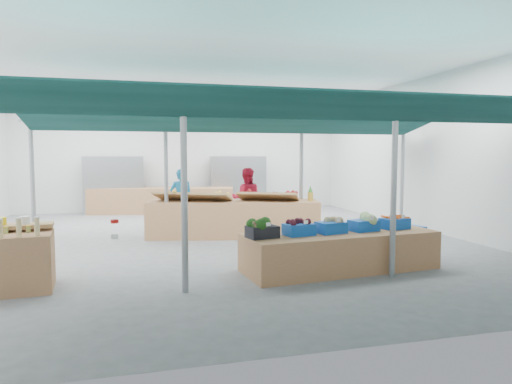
% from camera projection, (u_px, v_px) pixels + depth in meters
% --- Properties ---
extents(floor, '(13.00, 13.00, 0.00)m').
position_uv_depth(floor, '(210.00, 241.00, 11.02)').
color(floor, slate).
rests_on(floor, ground).
extents(hall, '(13.00, 13.00, 13.00)m').
position_uv_depth(hall, '(201.00, 134.00, 12.19)').
color(hall, silver).
rests_on(hall, ground).
extents(pole_grid, '(10.00, 4.60, 3.00)m').
position_uv_depth(pole_grid, '(259.00, 168.00, 9.37)').
color(pole_grid, gray).
rests_on(pole_grid, floor).
extents(awnings, '(9.50, 7.08, 0.30)m').
position_uv_depth(awnings, '(259.00, 120.00, 9.29)').
color(awnings, '#0B312F').
rests_on(awnings, pole_grid).
extents(back_shelving_left, '(2.00, 0.50, 2.00)m').
position_uv_depth(back_shelving_left, '(114.00, 185.00, 16.10)').
color(back_shelving_left, '#B23F33').
rests_on(back_shelving_left, floor).
extents(back_shelving_right, '(2.00, 0.50, 2.00)m').
position_uv_depth(back_shelving_right, '(238.00, 183.00, 17.23)').
color(back_shelving_right, '#B23F33').
rests_on(back_shelving_right, floor).
extents(veg_counter, '(3.62, 1.54, 0.68)m').
position_uv_depth(veg_counter, '(340.00, 251.00, 8.23)').
color(veg_counter, '#956341').
rests_on(veg_counter, floor).
extents(fruit_counter, '(4.40, 1.94, 0.92)m').
position_uv_depth(fruit_counter, '(233.00, 219.00, 11.54)').
color(fruit_counter, '#956341').
rests_on(fruit_counter, floor).
extents(far_counter, '(5.14, 2.02, 0.91)m').
position_uv_depth(far_counter, '(162.00, 201.00, 16.23)').
color(far_counter, '#956341').
rests_on(far_counter, floor).
extents(crate_stack, '(0.60, 0.48, 0.64)m').
position_uv_depth(crate_stack, '(410.00, 242.00, 9.17)').
color(crate_stack, '#0F4BA8').
rests_on(crate_stack, floor).
extents(vendor_left, '(0.70, 0.54, 1.71)m').
position_uv_depth(vendor_left, '(182.00, 200.00, 12.27)').
color(vendor_left, '#186DA1').
rests_on(vendor_left, floor).
extents(vendor_right, '(0.96, 0.82, 1.71)m').
position_uv_depth(vendor_right, '(246.00, 199.00, 12.72)').
color(vendor_right, '#AF152C').
rests_on(vendor_right, floor).
extents(crate_broccoli, '(0.56, 0.45, 0.35)m').
position_uv_depth(crate_broccoli, '(262.00, 228.00, 7.66)').
color(crate_broccoli, black).
rests_on(crate_broccoli, veg_counter).
extents(crate_beets, '(0.56, 0.45, 0.29)m').
position_uv_depth(crate_beets, '(299.00, 228.00, 7.90)').
color(crate_beets, '#0F4BA8').
rests_on(crate_beets, veg_counter).
extents(crate_celeriac, '(0.56, 0.45, 0.31)m').
position_uv_depth(crate_celeriac, '(331.00, 225.00, 8.12)').
color(crate_celeriac, '#0F4BA8').
rests_on(crate_celeriac, veg_counter).
extents(crate_cabbage, '(0.56, 0.45, 0.35)m').
position_uv_depth(crate_cabbage, '(364.00, 222.00, 8.36)').
color(crate_cabbage, '#0F4BA8').
rests_on(crate_cabbage, veg_counter).
extents(crate_carrots, '(0.56, 0.45, 0.29)m').
position_uv_depth(crate_carrots, '(395.00, 223.00, 8.60)').
color(crate_carrots, '#0F4BA8').
rests_on(crate_carrots, veg_counter).
extents(sparrow, '(0.12, 0.09, 0.11)m').
position_uv_depth(sparrow, '(256.00, 225.00, 7.48)').
color(sparrow, brown).
rests_on(sparrow, crate_broccoli).
extents(pole_ribbon, '(0.12, 0.12, 0.28)m').
position_uv_depth(pole_ribbon, '(115.00, 223.00, 6.69)').
color(pole_ribbon, red).
rests_on(pole_ribbon, pole_grid).
extents(apple_heap_yellow, '(2.02, 1.45, 0.27)m').
position_uv_depth(apple_heap_yellow, '(192.00, 195.00, 11.36)').
color(apple_heap_yellow, '#997247').
rests_on(apple_heap_yellow, fruit_counter).
extents(apple_heap_red, '(1.66, 1.28, 0.27)m').
position_uv_depth(apple_heap_red, '(268.00, 195.00, 11.42)').
color(apple_heap_red, '#997247').
rests_on(apple_heap_red, fruit_counter).
extents(pineapple, '(0.14, 0.14, 0.39)m').
position_uv_depth(pineapple, '(310.00, 194.00, 11.45)').
color(pineapple, '#8C6019').
rests_on(pineapple, fruit_counter).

